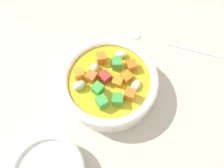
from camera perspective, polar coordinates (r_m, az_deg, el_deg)
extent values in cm
cube|color=#BAB2A0|center=(43.87, 0.00, -1.90)|extent=(140.00, 140.00, 2.00)
cylinder|color=white|center=(41.26, 0.00, -0.23)|extent=(17.33, 17.33, 3.78)
torus|color=white|center=(39.16, 0.00, 1.28)|extent=(17.81, 17.81, 1.51)
cylinder|color=gold|center=(39.39, 0.00, 1.11)|extent=(14.66, 14.66, 0.40)
ellipsoid|color=beige|center=(38.43, 6.91, -0.24)|extent=(2.58, 2.81, 0.97)
cube|color=green|center=(36.62, 2.24, -4.01)|extent=(1.79, 1.79, 1.79)
cube|color=orange|center=(38.37, 2.22, 0.71)|extent=(2.20, 2.20, 1.20)
cube|color=green|center=(39.75, 1.98, 5.38)|extent=(1.70, 1.70, 1.94)
ellipsoid|color=beige|center=(38.13, -7.85, -0.36)|extent=(2.80, 2.45, 1.59)
cube|color=green|center=(37.29, -2.95, -1.30)|extent=(2.38, 2.38, 2.02)
cube|color=red|center=(38.39, -1.07, 1.66)|extent=(2.38, 2.38, 1.72)
cube|color=green|center=(36.35, -1.85, -4.65)|extent=(2.30, 2.30, 1.98)
cube|color=orange|center=(40.41, -2.06, 6.75)|extent=(1.85, 1.85, 1.86)
cube|color=orange|center=(38.95, 4.54, 2.50)|extent=(2.36, 2.36, 1.48)
ellipsoid|color=beige|center=(39.57, -3.99, 4.02)|extent=(2.45, 2.80, 1.39)
cube|color=orange|center=(38.29, -4.65, 1.38)|extent=(2.31, 2.31, 1.95)
cube|color=orange|center=(39.92, 5.79, 4.82)|extent=(2.11, 2.11, 1.56)
ellipsoid|color=beige|center=(41.31, 3.00, 7.82)|extent=(2.47, 1.70, 1.27)
cube|color=orange|center=(37.14, 5.47, -2.67)|extent=(2.24, 2.24, 1.76)
cube|color=orange|center=(39.17, -7.80, 2.68)|extent=(2.08, 2.08, 1.66)
cylinder|color=silver|center=(51.04, 23.27, 7.74)|extent=(14.37, 5.57, 0.75)
ellipsoid|color=silver|center=(49.93, 6.39, 12.74)|extent=(3.63, 3.02, 0.97)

